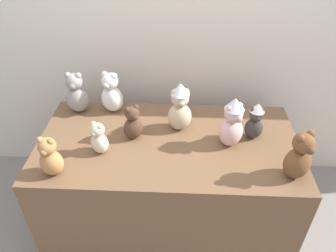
{
  "coord_description": "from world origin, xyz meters",
  "views": [
    {
      "loc": [
        0.07,
        -1.34,
        2.1
      ],
      "look_at": [
        0.0,
        0.25,
        0.9
      ],
      "focal_mm": 34.72,
      "sensor_mm": 36.0,
      "label": 1
    }
  ],
  "objects_px": {
    "teddy_bear_snow": "(112,93)",
    "display_table": "(168,183)",
    "teddy_bear_charcoal": "(255,121)",
    "teddy_bear_chestnut": "(299,157)",
    "teddy_bear_caramel": "(50,158)",
    "teddy_bear_blush": "(232,123)",
    "teddy_bear_cocoa": "(133,123)",
    "teddy_bear_ash": "(76,94)",
    "teddy_bear_sand": "(180,108)",
    "teddy_bear_cream": "(99,139)"
  },
  "relations": [
    {
      "from": "teddy_bear_blush",
      "to": "teddy_bear_snow",
      "type": "distance_m",
      "value": 0.86
    },
    {
      "from": "teddy_bear_chestnut",
      "to": "teddy_bear_caramel",
      "type": "relative_size",
      "value": 1.19
    },
    {
      "from": "teddy_bear_snow",
      "to": "teddy_bear_sand",
      "type": "bearing_deg",
      "value": -0.76
    },
    {
      "from": "teddy_bear_ash",
      "to": "teddy_bear_chestnut",
      "type": "relative_size",
      "value": 1.0
    },
    {
      "from": "teddy_bear_sand",
      "to": "teddy_bear_caramel",
      "type": "bearing_deg",
      "value": -155.43
    },
    {
      "from": "teddy_bear_chestnut",
      "to": "teddy_bear_caramel",
      "type": "distance_m",
      "value": 1.34
    },
    {
      "from": "teddy_bear_cocoa",
      "to": "teddy_bear_chestnut",
      "type": "bearing_deg",
      "value": -51.0
    },
    {
      "from": "teddy_bear_ash",
      "to": "teddy_bear_cream",
      "type": "xyz_separation_m",
      "value": [
        0.25,
        -0.43,
        -0.04
      ]
    },
    {
      "from": "teddy_bear_cocoa",
      "to": "teddy_bear_ash",
      "type": "distance_m",
      "value": 0.52
    },
    {
      "from": "teddy_bear_sand",
      "to": "teddy_bear_chestnut",
      "type": "bearing_deg",
      "value": -40.59
    },
    {
      "from": "teddy_bear_cocoa",
      "to": "teddy_bear_caramel",
      "type": "bearing_deg",
      "value": -173.33
    },
    {
      "from": "display_table",
      "to": "teddy_bear_sand",
      "type": "distance_m",
      "value": 0.58
    },
    {
      "from": "teddy_bear_caramel",
      "to": "teddy_bear_blush",
      "type": "bearing_deg",
      "value": 24.39
    },
    {
      "from": "teddy_bear_ash",
      "to": "teddy_bear_sand",
      "type": "distance_m",
      "value": 0.74
    },
    {
      "from": "teddy_bear_blush",
      "to": "teddy_bear_charcoal",
      "type": "distance_m",
      "value": 0.18
    },
    {
      "from": "teddy_bear_blush",
      "to": "teddy_bear_charcoal",
      "type": "height_order",
      "value": "teddy_bear_blush"
    },
    {
      "from": "teddy_bear_blush",
      "to": "teddy_bear_ash",
      "type": "height_order",
      "value": "teddy_bear_blush"
    },
    {
      "from": "teddy_bear_chestnut",
      "to": "teddy_bear_sand",
      "type": "bearing_deg",
      "value": 119.63
    },
    {
      "from": "teddy_bear_ash",
      "to": "teddy_bear_sand",
      "type": "xyz_separation_m",
      "value": [
        0.72,
        -0.18,
        0.02
      ]
    },
    {
      "from": "teddy_bear_charcoal",
      "to": "teddy_bear_sand",
      "type": "distance_m",
      "value": 0.48
    },
    {
      "from": "teddy_bear_sand",
      "to": "display_table",
      "type": "bearing_deg",
      "value": -125.23
    },
    {
      "from": "teddy_bear_charcoal",
      "to": "teddy_bear_caramel",
      "type": "height_order",
      "value": "same"
    },
    {
      "from": "teddy_bear_charcoal",
      "to": "teddy_bear_cream",
      "type": "bearing_deg",
      "value": -173.27
    },
    {
      "from": "teddy_bear_cream",
      "to": "teddy_bear_charcoal",
      "type": "bearing_deg",
      "value": 41.16
    },
    {
      "from": "teddy_bear_chestnut",
      "to": "teddy_bear_caramel",
      "type": "bearing_deg",
      "value": 153.72
    },
    {
      "from": "teddy_bear_ash",
      "to": "teddy_bear_charcoal",
      "type": "distance_m",
      "value": 1.22
    },
    {
      "from": "teddy_bear_sand",
      "to": "teddy_bear_chestnut",
      "type": "relative_size",
      "value": 1.12
    },
    {
      "from": "teddy_bear_ash",
      "to": "teddy_bear_caramel",
      "type": "bearing_deg",
      "value": -86.18
    },
    {
      "from": "display_table",
      "to": "teddy_bear_charcoal",
      "type": "relative_size",
      "value": 6.44
    },
    {
      "from": "teddy_bear_blush",
      "to": "teddy_bear_ash",
      "type": "bearing_deg",
      "value": 133.02
    },
    {
      "from": "teddy_bear_cocoa",
      "to": "teddy_bear_sand",
      "type": "distance_m",
      "value": 0.31
    },
    {
      "from": "teddy_bear_sand",
      "to": "teddy_bear_snow",
      "type": "height_order",
      "value": "teddy_bear_sand"
    },
    {
      "from": "teddy_bear_snow",
      "to": "teddy_bear_cocoa",
      "type": "bearing_deg",
      "value": -36.88
    },
    {
      "from": "teddy_bear_chestnut",
      "to": "teddy_bear_snow",
      "type": "relative_size",
      "value": 0.99
    },
    {
      "from": "display_table",
      "to": "teddy_bear_snow",
      "type": "height_order",
      "value": "teddy_bear_snow"
    },
    {
      "from": "teddy_bear_charcoal",
      "to": "teddy_bear_snow",
      "type": "relative_size",
      "value": 0.84
    },
    {
      "from": "display_table",
      "to": "teddy_bear_ash",
      "type": "bearing_deg",
      "value": 154.31
    },
    {
      "from": "teddy_bear_snow",
      "to": "teddy_bear_charcoal",
      "type": "bearing_deg",
      "value": 5.61
    },
    {
      "from": "teddy_bear_blush",
      "to": "teddy_bear_cocoa",
      "type": "relative_size",
      "value": 1.41
    },
    {
      "from": "teddy_bear_charcoal",
      "to": "teddy_bear_ash",
      "type": "bearing_deg",
      "value": 163.87
    },
    {
      "from": "display_table",
      "to": "teddy_bear_caramel",
      "type": "distance_m",
      "value": 0.87
    },
    {
      "from": "teddy_bear_ash",
      "to": "teddy_bear_charcoal",
      "type": "height_order",
      "value": "teddy_bear_ash"
    },
    {
      "from": "teddy_bear_chestnut",
      "to": "teddy_bear_snow",
      "type": "height_order",
      "value": "teddy_bear_snow"
    },
    {
      "from": "teddy_bear_charcoal",
      "to": "teddy_bear_sand",
      "type": "xyz_separation_m",
      "value": [
        -0.47,
        0.07,
        0.04
      ]
    },
    {
      "from": "teddy_bear_snow",
      "to": "display_table",
      "type": "bearing_deg",
      "value": -17.74
    },
    {
      "from": "teddy_bear_sand",
      "to": "teddy_bear_caramel",
      "type": "xyz_separation_m",
      "value": [
        -0.7,
        -0.45,
        -0.05
      ]
    },
    {
      "from": "teddy_bear_cream",
      "to": "teddy_bear_snow",
      "type": "xyz_separation_m",
      "value": [
        -0.0,
        0.45,
        0.04
      ]
    },
    {
      "from": "teddy_bear_caramel",
      "to": "teddy_bear_chestnut",
      "type": "bearing_deg",
      "value": 9.55
    },
    {
      "from": "teddy_bear_sand",
      "to": "teddy_bear_snow",
      "type": "xyz_separation_m",
      "value": [
        -0.48,
        0.19,
        -0.02
      ]
    },
    {
      "from": "teddy_bear_blush",
      "to": "teddy_bear_ash",
      "type": "xyz_separation_m",
      "value": [
        -1.04,
        0.32,
        -0.02
      ]
    }
  ]
}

